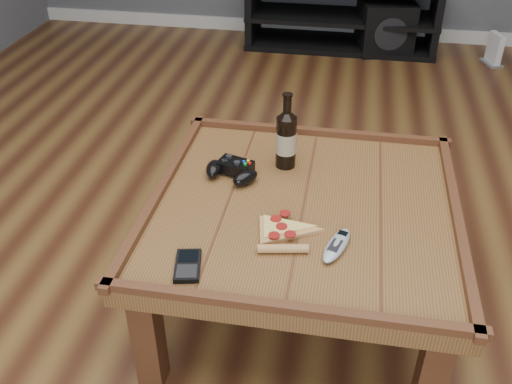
% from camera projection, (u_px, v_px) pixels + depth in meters
% --- Properties ---
extents(ground, '(6.00, 6.00, 0.00)m').
position_uv_depth(ground, '(298.00, 302.00, 2.13)').
color(ground, '#3F2012').
rests_on(ground, ground).
extents(baseboard, '(5.00, 0.02, 0.10)m').
position_uv_depth(baseboard, '(341.00, 30.00, 4.53)').
color(baseboard, silver).
rests_on(baseboard, ground).
extents(coffee_table, '(1.03, 1.03, 0.48)m').
position_uv_depth(coffee_table, '(303.00, 218.00, 1.91)').
color(coffee_table, '#563418').
rests_on(coffee_table, ground).
extents(media_console, '(1.40, 0.45, 0.50)m').
position_uv_depth(media_console, '(342.00, 15.00, 4.23)').
color(media_console, black).
rests_on(media_console, ground).
extents(beer_bottle, '(0.07, 0.07, 0.28)m').
position_uv_depth(beer_bottle, '(286.00, 138.00, 2.01)').
color(beer_bottle, black).
rests_on(beer_bottle, coffee_table).
extents(game_controller, '(0.20, 0.17, 0.06)m').
position_uv_depth(game_controller, '(232.00, 170.00, 2.00)').
color(game_controller, black).
rests_on(game_controller, coffee_table).
extents(pizza_slice, '(0.21, 0.29, 0.03)m').
position_uv_depth(pizza_slice, '(282.00, 232.00, 1.74)').
color(pizza_slice, tan).
rests_on(pizza_slice, coffee_table).
extents(smartphone, '(0.10, 0.14, 0.02)m').
position_uv_depth(smartphone, '(188.00, 266.00, 1.61)').
color(smartphone, black).
rests_on(smartphone, coffee_table).
extents(remote_control, '(0.10, 0.18, 0.03)m').
position_uv_depth(remote_control, '(337.00, 245.00, 1.68)').
color(remote_control, '#9DA2AA').
rests_on(remote_control, coffee_table).
extents(subwoofer, '(0.44, 0.44, 0.37)m').
position_uv_depth(subwoofer, '(385.00, 26.00, 4.19)').
color(subwoofer, black).
rests_on(subwoofer, ground).
extents(game_console, '(0.15, 0.20, 0.22)m').
position_uv_depth(game_console, '(494.00, 50.00, 4.02)').
color(game_console, slate).
rests_on(game_console, ground).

